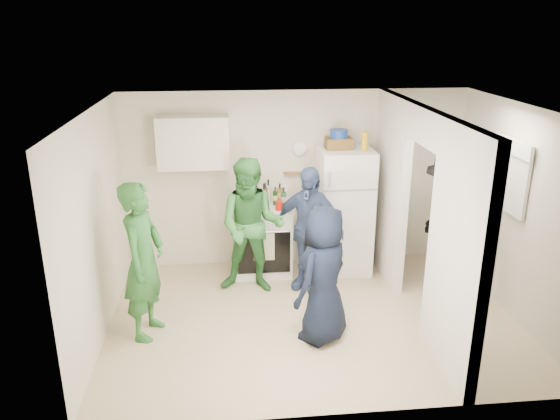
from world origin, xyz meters
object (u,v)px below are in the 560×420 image
object	(u,v)px
wicker_basket	(339,143)
person_green_center	(252,227)
fridge	(344,211)
person_nook	(448,224)
yellow_cup_stack_top	(365,141)
person_green_left	(144,261)
blue_bowl	(339,133)
person_navy	(324,275)
person_denim	(308,229)
stove	(262,239)

from	to	relation	value
wicker_basket	person_green_center	xyz separation A→B (m)	(-1.21, -0.57, -0.94)
fridge	person_nook	xyz separation A→B (m)	(1.17, -0.81, 0.06)
yellow_cup_stack_top	person_green_left	size ratio (longest dim) A/B	0.14
blue_bowl	person_green_center	distance (m)	1.71
fridge	wicker_basket	bearing A→B (deg)	153.43
wicker_basket	person_navy	distance (m)	2.16
yellow_cup_stack_top	person_green_left	xyz separation A→B (m)	(-2.76, -1.37, -0.98)
person_nook	person_denim	bearing A→B (deg)	-98.03
person_denim	person_green_left	bearing A→B (deg)	-121.37
wicker_basket	person_nook	world-z (taller)	wicker_basket
yellow_cup_stack_top	person_green_center	world-z (taller)	yellow_cup_stack_top
fridge	person_navy	world-z (taller)	fridge
wicker_basket	person_green_center	distance (m)	1.63
stove	fridge	bearing A→B (deg)	-1.50
fridge	blue_bowl	distance (m)	1.09
person_denim	blue_bowl	bearing A→B (deg)	83.44
wicker_basket	person_nook	size ratio (longest dim) A/B	0.19
stove	person_green_left	size ratio (longest dim) A/B	0.55
blue_bowl	person_denim	distance (m)	1.35
person_nook	stove	bearing A→B (deg)	-108.90
person_denim	fridge	bearing A→B (deg)	75.48
blue_bowl	person_denim	world-z (taller)	blue_bowl
stove	person_navy	xyz separation A→B (m)	(0.54, -1.80, 0.29)
yellow_cup_stack_top	person_navy	xyz separation A→B (m)	(-0.82, -1.67, -1.10)
yellow_cup_stack_top	person_navy	world-z (taller)	yellow_cup_stack_top
person_green_left	person_denim	size ratio (longest dim) A/B	1.08
stove	wicker_basket	xyz separation A→B (m)	(1.04, 0.02, 1.34)
person_green_left	person_nook	world-z (taller)	person_nook
person_navy	fridge	bearing A→B (deg)	-153.48
person_navy	person_denim	bearing A→B (deg)	-135.66
blue_bowl	person_green_center	xyz separation A→B (m)	(-1.21, -0.57, -1.07)
person_green_left	person_green_center	bearing A→B (deg)	-36.90
blue_bowl	person_green_left	world-z (taller)	blue_bowl
fridge	yellow_cup_stack_top	world-z (taller)	yellow_cup_stack_top
person_nook	fridge	bearing A→B (deg)	-123.63
person_green_center	person_denim	xyz separation A→B (m)	(0.73, -0.01, -0.06)
person_denim	person_nook	world-z (taller)	person_nook
fridge	wicker_basket	size ratio (longest dim) A/B	5.00
blue_bowl	yellow_cup_stack_top	xyz separation A→B (m)	(0.32, -0.15, -0.08)
wicker_basket	person_green_center	bearing A→B (deg)	-154.79
wicker_basket	person_navy	size ratio (longest dim) A/B	0.22
fridge	person_green_left	distance (m)	2.94
blue_bowl	person_green_center	world-z (taller)	blue_bowl
fridge	person_denim	bearing A→B (deg)	-137.65
stove	person_nook	xyz separation A→B (m)	(2.32, -0.84, 0.44)
person_green_left	person_navy	xyz separation A→B (m)	(1.94, -0.31, -0.12)
person_green_center	person_navy	distance (m)	1.45
wicker_basket	person_green_left	distance (m)	3.02
stove	person_denim	bearing A→B (deg)	-44.84
blue_bowl	person_navy	world-z (taller)	blue_bowl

